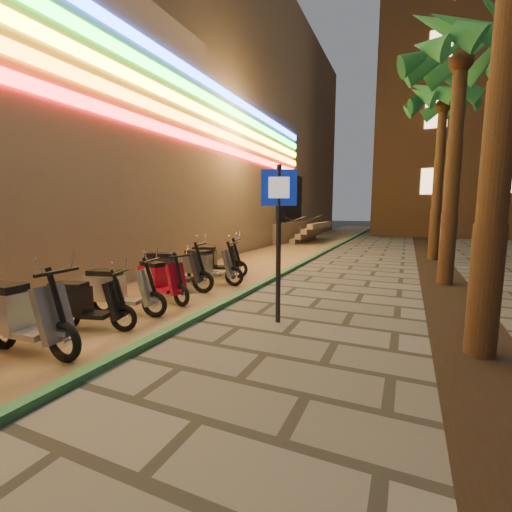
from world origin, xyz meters
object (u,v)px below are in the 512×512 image
at_px(scooter_6, 117,290).
at_px(pedestrian_sign, 279,222).
at_px(scooter_5, 83,304).
at_px(scooter_4, 18,315).
at_px(scooter_10, 213,260).
at_px(scooter_7, 160,279).
at_px(scooter_9, 207,265).
at_px(scooter_8, 171,270).

bearing_deg(scooter_6, pedestrian_sign, 3.63).
height_order(scooter_5, scooter_6, scooter_6).
height_order(pedestrian_sign, scooter_4, pedestrian_sign).
bearing_deg(scooter_6, scooter_10, 81.21).
relative_size(scooter_5, scooter_6, 0.92).
bearing_deg(scooter_7, pedestrian_sign, 9.52).
bearing_deg(scooter_4, scooter_9, 86.77).
xyz_separation_m(pedestrian_sign, scooter_7, (-2.92, 0.32, -1.32)).
height_order(scooter_4, scooter_5, scooter_4).
bearing_deg(scooter_9, scooter_5, -94.87).
relative_size(pedestrian_sign, scooter_9, 1.64).
distance_m(scooter_5, scooter_9, 3.92).
bearing_deg(scooter_9, pedestrian_sign, -42.61).
relative_size(pedestrian_sign, scooter_5, 1.87).
bearing_deg(scooter_9, scooter_4, -95.26).
relative_size(scooter_6, scooter_8, 0.91).
bearing_deg(scooter_5, scooter_7, 74.86).
xyz_separation_m(pedestrian_sign, scooter_8, (-3.25, 1.14, -1.26)).
bearing_deg(scooter_9, scooter_10, 106.07).
bearing_deg(scooter_4, scooter_8, 92.17).
distance_m(scooter_6, scooter_9, 3.07).
height_order(scooter_5, scooter_7, scooter_7).
bearing_deg(pedestrian_sign, scooter_4, -156.98).
bearing_deg(pedestrian_sign, scooter_5, -169.58).
height_order(pedestrian_sign, scooter_10, pedestrian_sign).
distance_m(scooter_5, scooter_7, 2.04).
xyz_separation_m(scooter_6, scooter_10, (-0.26, 3.96, 0.02)).
bearing_deg(scooter_10, scooter_6, -101.11).
bearing_deg(scooter_7, scooter_6, -76.39).
xyz_separation_m(scooter_9, scooter_10, (-0.35, 0.89, -0.00)).
bearing_deg(scooter_6, scooter_4, -100.12).
bearing_deg(scooter_8, scooter_6, -93.56).
relative_size(scooter_4, scooter_8, 1.02).
xyz_separation_m(scooter_6, scooter_8, (-0.28, 2.00, 0.05)).
bearing_deg(scooter_9, scooter_7, -96.47).
xyz_separation_m(scooter_4, scooter_8, (-0.36, 3.88, -0.01)).
height_order(scooter_5, scooter_8, scooter_8).
xyz_separation_m(scooter_5, scooter_10, (-0.36, 4.81, 0.06)).
bearing_deg(scooter_5, scooter_6, 80.29).
xyz_separation_m(pedestrian_sign, scooter_5, (-2.86, -1.71, -1.35)).
relative_size(pedestrian_sign, scooter_6, 1.72).
xyz_separation_m(scooter_6, scooter_9, (0.09, 3.07, 0.02)).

